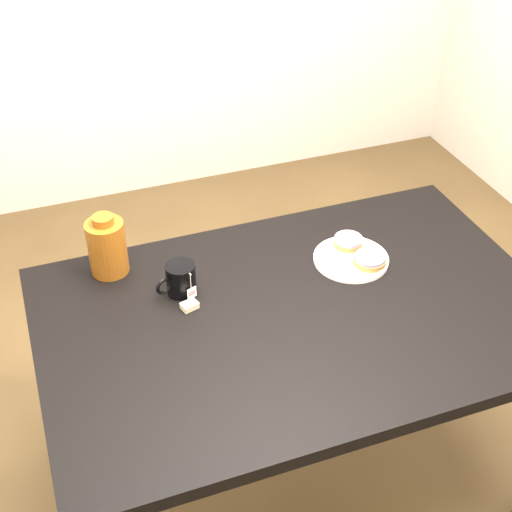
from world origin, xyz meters
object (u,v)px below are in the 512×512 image
at_px(bagel_front, 370,260).
at_px(bagel_package, 107,246).
at_px(bagel_back, 348,241).
at_px(teabag_pouch, 190,306).
at_px(table, 296,333).
at_px(mug, 180,279).
at_px(plate, 351,258).

height_order(bagel_front, bagel_package, bagel_package).
height_order(bagel_back, teabag_pouch, bagel_back).
bearing_deg(table, bagel_front, 21.52).
xyz_separation_m(table, bagel_front, (0.27, 0.11, 0.11)).
height_order(mug, bagel_package, bagel_package).
bearing_deg(teabag_pouch, table, -22.03).
distance_m(bagel_back, teabag_pouch, 0.54).
bearing_deg(teabag_pouch, mug, 92.62).
bearing_deg(bagel_front, bagel_back, 100.07).
xyz_separation_m(plate, bagel_back, (0.02, 0.06, 0.02)).
relative_size(bagel_back, mug, 0.84).
bearing_deg(table, mug, 146.20).
xyz_separation_m(bagel_back, teabag_pouch, (-0.53, -0.10, -0.02)).
xyz_separation_m(bagel_front, bagel_package, (-0.72, 0.24, 0.06)).
xyz_separation_m(table, teabag_pouch, (-0.27, 0.11, 0.09)).
relative_size(teabag_pouch, bagel_package, 0.24).
distance_m(table, mug, 0.36).
relative_size(bagel_back, teabag_pouch, 2.50).
bearing_deg(plate, teabag_pouch, -175.22).
bearing_deg(bagel_front, table, -158.48).
height_order(bagel_back, mug, mug).
bearing_deg(bagel_package, bagel_back, -11.24).
relative_size(table, plate, 6.25).
relative_size(bagel_front, bagel_package, 0.67).
bearing_deg(bagel_front, bagel_package, 161.25).
bearing_deg(table, bagel_back, 39.81).
relative_size(bagel_front, teabag_pouch, 2.81).
bearing_deg(bagel_back, bagel_package, 168.76).
distance_m(plate, mug, 0.52).
relative_size(plate, bagel_package, 1.18).
relative_size(mug, teabag_pouch, 2.98).
relative_size(table, teabag_pouch, 31.11).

